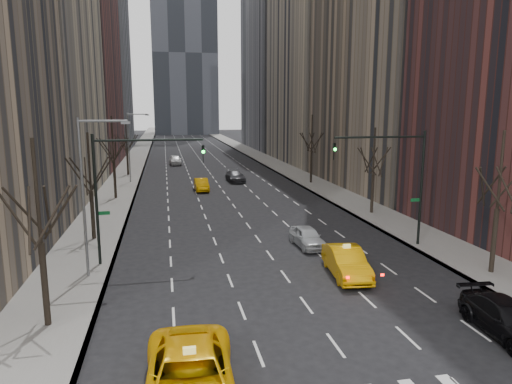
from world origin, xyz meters
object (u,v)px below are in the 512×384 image
taxi_suv (190,379)px  silver_sedan_ahead (307,237)px  taxi_sedan (346,262)px  parked_suv_black (508,319)px

taxi_suv → silver_sedan_ahead: 18.49m
taxi_suv → taxi_sedan: (9.58, 10.11, -0.07)m
taxi_sedan → taxi_suv: bearing=-127.4°
parked_suv_black → taxi_suv: bearing=-168.0°
silver_sedan_ahead → parked_suv_black: (4.46, -14.06, 0.04)m
silver_sedan_ahead → taxi_suv: bearing=-122.4°
taxi_sedan → silver_sedan_ahead: 5.99m
taxi_sedan → silver_sedan_ahead: (-0.46, 5.97, -0.14)m
taxi_sedan → silver_sedan_ahead: size_ratio=1.23×
taxi_suv → parked_suv_black: taxi_suv is taller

